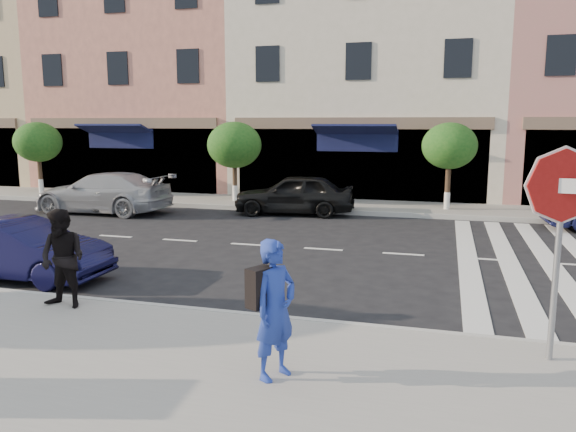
# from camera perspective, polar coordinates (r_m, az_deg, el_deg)

# --- Properties ---
(ground) EXTENTS (120.00, 120.00, 0.00)m
(ground) POSITION_cam_1_polar(r_m,az_deg,el_deg) (10.55, -1.01, -8.07)
(ground) COLOR black
(ground) RESTS_ON ground
(sidewalk_near) EXTENTS (60.00, 4.50, 0.15)m
(sidewalk_near) POSITION_cam_1_polar(r_m,az_deg,el_deg) (7.26, -9.89, -16.03)
(sidewalk_near) COLOR gray
(sidewalk_near) RESTS_ON ground
(sidewalk_far) EXTENTS (60.00, 3.00, 0.15)m
(sidewalk_far) POSITION_cam_1_polar(r_m,az_deg,el_deg) (21.07, 7.62, 0.93)
(sidewalk_far) COLOR gray
(sidewalk_far) RESTS_ON ground
(building_west_mid) EXTENTS (10.00, 9.00, 14.00)m
(building_west_mid) POSITION_cam_1_polar(r_m,az_deg,el_deg) (30.28, -12.28, 16.53)
(building_west_mid) COLOR tan
(building_west_mid) RESTS_ON ground
(building_centre) EXTENTS (11.00, 9.00, 11.00)m
(building_centre) POSITION_cam_1_polar(r_m,az_deg,el_deg) (26.95, 8.66, 14.32)
(building_centre) COLOR beige
(building_centre) RESTS_ON ground
(street_tree_wa) EXTENTS (2.00, 2.00, 3.05)m
(street_tree_wa) POSITION_cam_1_polar(r_m,az_deg,el_deg) (26.53, -24.06, 6.84)
(street_tree_wa) COLOR #473323
(street_tree_wa) RESTS_ON sidewalk_far
(street_tree_wb) EXTENTS (2.10, 2.10, 3.06)m
(street_tree_wb) POSITION_cam_1_polar(r_m,az_deg,el_deg) (21.92, -5.48, 7.17)
(street_tree_wb) COLOR #473323
(street_tree_wb) RESTS_ON sidewalk_far
(street_tree_c) EXTENTS (1.90, 1.90, 3.04)m
(street_tree_c) POSITION_cam_1_polar(r_m,az_deg,el_deg) (20.45, 16.08, 6.81)
(street_tree_c) COLOR #473323
(street_tree_c) RESTS_ON sidewalk_far
(stop_sign) EXTENTS (0.97, 0.14, 2.76)m
(stop_sign) POSITION_cam_1_polar(r_m,az_deg,el_deg) (7.71, 26.03, 0.70)
(stop_sign) COLOR gray
(stop_sign) RESTS_ON sidewalk_near
(photographer) EXTENTS (0.64, 0.73, 1.69)m
(photographer) POSITION_cam_1_polar(r_m,az_deg,el_deg) (6.74, -1.30, -9.46)
(photographer) COLOR #213698
(photographer) RESTS_ON sidewalk_near
(walker) EXTENTS (0.83, 0.66, 1.65)m
(walker) POSITION_cam_1_polar(r_m,az_deg,el_deg) (9.95, -21.91, -4.04)
(walker) COLOR black
(walker) RESTS_ON sidewalk_near
(car_near_mid) EXTENTS (3.76, 1.33, 1.24)m
(car_near_mid) POSITION_cam_1_polar(r_m,az_deg,el_deg) (12.73, -25.60, -3.09)
(car_near_mid) COLOR black
(car_near_mid) RESTS_ON ground
(car_far_left) EXTENTS (5.02, 2.13, 1.44)m
(car_far_left) POSITION_cam_1_polar(r_m,az_deg,el_deg) (20.96, -18.29, 2.27)
(car_far_left) COLOR #9A9BA0
(car_far_left) RESTS_ON ground
(car_far_mid) EXTENTS (4.35, 2.21, 1.42)m
(car_far_mid) POSITION_cam_1_polar(r_m,az_deg,el_deg) (19.56, 0.64, 2.23)
(car_far_mid) COLOR black
(car_far_mid) RESTS_ON ground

